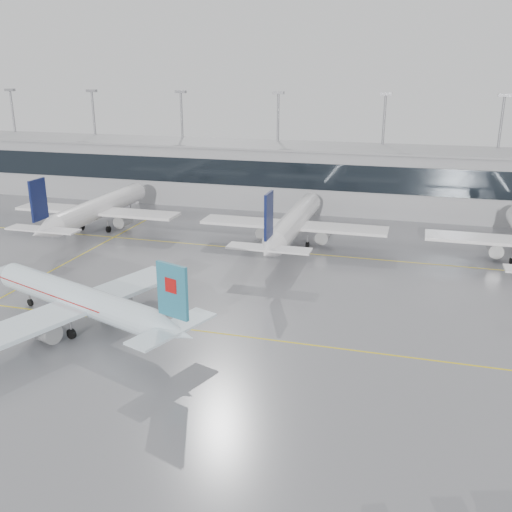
# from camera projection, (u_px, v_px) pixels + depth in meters

# --- Properties ---
(ground) EXTENTS (320.00, 320.00, 0.00)m
(ground) POSITION_uv_depth(u_px,v_px,m) (225.00, 334.00, 60.75)
(ground) COLOR slate
(ground) RESTS_ON ground
(taxi_line_main) EXTENTS (120.00, 0.25, 0.01)m
(taxi_line_main) POSITION_uv_depth(u_px,v_px,m) (225.00, 334.00, 60.74)
(taxi_line_main) COLOR yellow
(taxi_line_main) RESTS_ON ground
(taxi_line_north) EXTENTS (120.00, 0.25, 0.01)m
(taxi_line_north) POSITION_uv_depth(u_px,v_px,m) (288.00, 252.00, 88.18)
(taxi_line_north) COLOR yellow
(taxi_line_north) RESTS_ON ground
(taxi_line_cross) EXTENTS (0.25, 60.00, 0.01)m
(taxi_line_cross) POSITION_uv_depth(u_px,v_px,m) (62.00, 265.00, 82.23)
(taxi_line_cross) COLOR yellow
(taxi_line_cross) RESTS_ON ground
(terminal) EXTENTS (180.00, 15.00, 12.00)m
(terminal) POSITION_uv_depth(u_px,v_px,m) (323.00, 178.00, 115.58)
(terminal) COLOR #939397
(terminal) RESTS_ON ground
(terminal_glass) EXTENTS (180.00, 0.20, 5.00)m
(terminal_glass) POSITION_uv_depth(u_px,v_px,m) (317.00, 177.00, 108.21)
(terminal_glass) COLOR black
(terminal_glass) RESTS_ON ground
(terminal_roof) EXTENTS (182.00, 16.00, 0.40)m
(terminal_roof) POSITION_uv_depth(u_px,v_px,m) (324.00, 147.00, 113.66)
(terminal_roof) COLOR gray
(terminal_roof) RESTS_ON ground
(light_masts) EXTENTS (156.40, 1.00, 22.60)m
(light_masts) POSITION_uv_depth(u_px,v_px,m) (329.00, 138.00, 118.79)
(light_masts) COLOR gray
(light_masts) RESTS_ON ground
(air_canada_jet) EXTENTS (32.14, 25.59, 10.05)m
(air_canada_jet) POSITION_uv_depth(u_px,v_px,m) (82.00, 301.00, 61.43)
(air_canada_jet) COLOR white
(air_canada_jet) RESTS_ON ground
(parked_jet_b) EXTENTS (29.64, 36.96, 11.72)m
(parked_jet_b) POSITION_uv_depth(u_px,v_px,m) (97.00, 209.00, 99.47)
(parked_jet_b) COLOR white
(parked_jet_b) RESTS_ON ground
(parked_jet_c) EXTENTS (29.64, 36.96, 11.72)m
(parked_jet_c) POSITION_uv_depth(u_px,v_px,m) (293.00, 223.00, 90.40)
(parked_jet_c) COLOR white
(parked_jet_c) RESTS_ON ground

